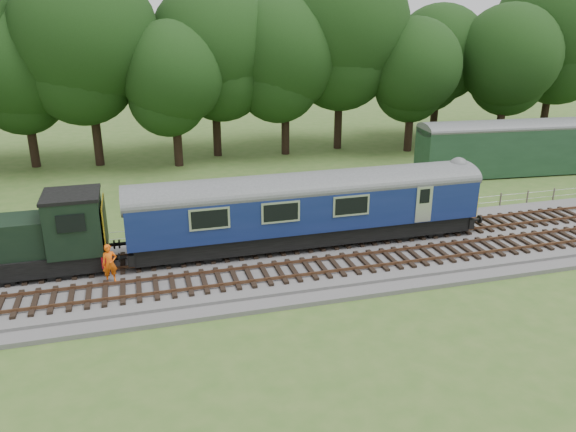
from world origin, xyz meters
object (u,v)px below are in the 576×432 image
object	(u,v)px
shunter_loco	(12,243)
parked_coach	(521,144)
worker	(110,263)
dmu_railcar	(308,203)

from	to	relation	value
shunter_loco	parked_coach	bearing A→B (deg)	16.11
worker	parked_coach	size ratio (longest dim) A/B	0.11
dmu_railcar	parked_coach	world-z (taller)	dmu_railcar
shunter_loco	worker	xyz separation A→B (m)	(4.15, -1.79, -0.73)
dmu_railcar	worker	bearing A→B (deg)	-169.65
dmu_railcar	shunter_loco	size ratio (longest dim) A/B	2.02
parked_coach	shunter_loco	bearing A→B (deg)	-158.78
parked_coach	dmu_railcar	bearing A→B (deg)	-148.84
dmu_railcar	parked_coach	distance (m)	22.39
dmu_railcar	worker	xyz separation A→B (m)	(-9.78, -1.79, -1.37)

